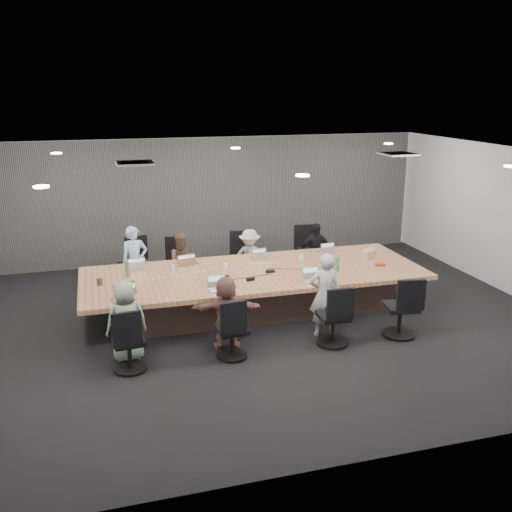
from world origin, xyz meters
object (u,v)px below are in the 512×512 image
object	(u,v)px
person_2	(250,258)
stapler	(250,279)
person_5	(226,312)
person_6	(325,295)
conference_table	(254,289)
snack_packet	(380,265)
bottle_green_left	(127,269)
person_1	(183,263)
person_3	(315,251)
laptop_4	(123,299)
canvas_bag	(369,254)
chair_1	(180,268)
chair_2	(245,261)
laptop_1	(187,263)
person_0	(135,262)
laptop_3	(326,251)
mug_brown	(100,282)
bottle_green_right	(337,264)
chair_3	(309,254)
chair_5	(232,334)
laptop_2	(257,257)
chair_6	(333,321)
laptop_6	(312,281)
bottle_clear	(173,272)
chair_4	(129,346)
chair_0	(134,269)
chair_7	(400,312)
person_4	(126,321)
laptop_0	(137,267)
laptop_5	(218,290)

from	to	relation	value
person_2	stapler	distance (m)	1.91
person_5	person_6	world-z (taller)	person_6
conference_table	snack_packet	xyz separation A→B (m)	(2.30, -0.31, 0.36)
bottle_green_left	stapler	bearing A→B (deg)	-21.91
person_1	person_5	world-z (taller)	person_1
person_3	laptop_4	distance (m)	4.55
bottle_green_left	canvas_bag	size ratio (longest dim) A/B	0.95
person_1	bottle_green_left	xyz separation A→B (m)	(-1.11, -1.04, 0.28)
person_5	person_1	bearing A→B (deg)	-72.91
chair_1	chair_2	world-z (taller)	chair_2
laptop_1	stapler	xyz separation A→B (m)	(0.87, -1.28, 0.02)
person_0	person_2	size ratio (longest dim) A/B	1.18
laptop_3	mug_brown	xyz separation A→B (m)	(-4.34, -0.80, 0.05)
person_0	bottle_green_right	bearing A→B (deg)	-37.09
conference_table	chair_3	distance (m)	2.40
chair_1	chair_5	bearing A→B (deg)	108.62
laptop_2	chair_1	bearing A→B (deg)	-36.51
chair_1	chair_3	size ratio (longest dim) A/B	0.87
canvas_bag	bottle_green_right	bearing A→B (deg)	-145.65
laptop_3	chair_6	bearing A→B (deg)	61.21
chair_2	chair_5	distance (m)	3.58
laptop_6	snack_packet	size ratio (longest dim) A/B	1.69
conference_table	bottle_clear	bearing A→B (deg)	179.33
chair_5	chair_4	bearing A→B (deg)	173.53
laptop_1	bottle_clear	size ratio (longest dim) A/B	1.48
snack_packet	conference_table	bearing A→B (deg)	172.29
bottle_green_left	chair_0	bearing A→B (deg)	81.88
chair_6	bottle_green_right	size ratio (longest dim) A/B	2.95
bottle_green_right	stapler	size ratio (longest dim) A/B	1.81
conference_table	bottle_green_right	world-z (taller)	bottle_green_right
laptop_1	laptop_4	bearing A→B (deg)	40.13
person_3	canvas_bag	bearing A→B (deg)	-55.20
chair_7	stapler	distance (m)	2.50
chair_5	person_4	distance (m)	1.55
chair_3	person_4	size ratio (longest dim) A/B	0.72
person_3	person_5	world-z (taller)	person_3
chair_4	laptop_0	bearing A→B (deg)	76.85
laptop_5	laptop_6	size ratio (longest dim) A/B	1.02
conference_table	chair_4	size ratio (longest dim) A/B	8.02
chair_2	bottle_green_right	world-z (taller)	bottle_green_right
chair_2	canvas_bag	bearing A→B (deg)	158.34
chair_3	laptop_6	bearing A→B (deg)	74.17
bottle_green_left	laptop_3	bearing A→B (deg)	7.20
person_4	stapler	distance (m)	2.29
chair_2	bottle_clear	size ratio (longest dim) A/B	3.46
canvas_bag	conference_table	bearing A→B (deg)	-174.58
person_1	stapler	xyz separation A→B (m)	(0.87, -1.83, 0.18)
stapler	laptop_3	bearing A→B (deg)	21.72
laptop_0	canvas_bag	distance (m)	4.36
person_0	mug_brown	bearing A→B (deg)	-125.77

